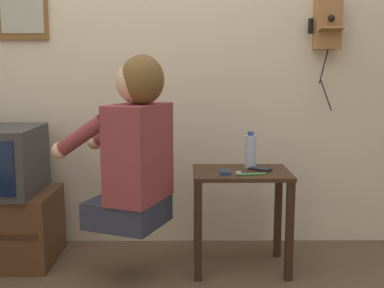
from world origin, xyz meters
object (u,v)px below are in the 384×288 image
at_px(wall_phone_antique, 327,22).
at_px(water_bottle, 250,151).
at_px(person, 134,146).
at_px(toothbrush, 249,174).
at_px(cell_phone_held, 225,172).
at_px(cell_phone_spare, 260,169).

height_order(wall_phone_antique, water_bottle, wall_phone_antique).
bearing_deg(wall_phone_antique, person, -154.38).
xyz_separation_m(wall_phone_antique, water_bottle, (-0.49, -0.28, -0.74)).
bearing_deg(wall_phone_antique, toothbrush, -137.48).
height_order(cell_phone_held, cell_phone_spare, same).
xyz_separation_m(person, cell_phone_held, (0.48, 0.12, -0.16)).
height_order(person, wall_phone_antique, wall_phone_antique).
bearing_deg(cell_phone_held, wall_phone_antique, 34.09).
bearing_deg(cell_phone_spare, person, 138.24).
relative_size(person, water_bottle, 4.26).
bearing_deg(cell_phone_spare, water_bottle, 68.00).
relative_size(cell_phone_held, cell_phone_spare, 0.91).
distance_m(person, wall_phone_antique, 1.41).
distance_m(cell_phone_spare, toothbrush, 0.15).
bearing_deg(cell_phone_spare, toothbrush, -179.33).
distance_m(cell_phone_held, water_bottle, 0.22).
height_order(wall_phone_antique, cell_phone_spare, wall_phone_antique).
bearing_deg(wall_phone_antique, cell_phone_held, -146.93).
height_order(person, cell_phone_spare, person).
xyz_separation_m(person, water_bottle, (0.63, 0.25, -0.07)).
distance_m(cell_phone_held, cell_phone_spare, 0.21).
distance_m(wall_phone_antique, water_bottle, 0.93).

